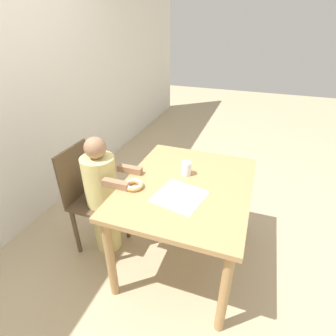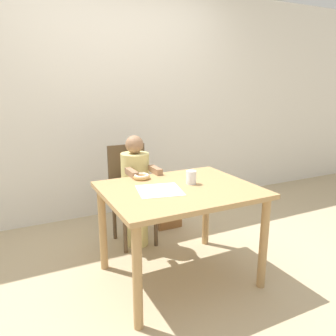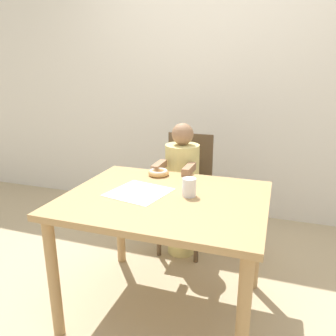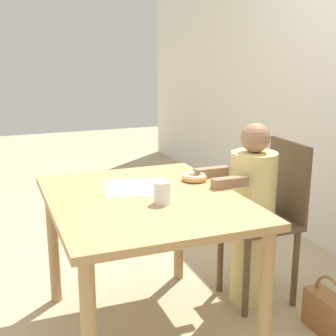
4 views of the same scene
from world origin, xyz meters
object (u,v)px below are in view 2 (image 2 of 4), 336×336
object	(u,v)px
child_figure	(136,192)
donut	(142,176)
handbag	(168,217)
chair	(132,193)
cup	(191,177)

from	to	relation	value
child_figure	donut	size ratio (longest dim) A/B	7.68
donut	handbag	world-z (taller)	donut
child_figure	chair	bearing A→B (deg)	90.00
chair	handbag	world-z (taller)	chair
handbag	cup	bearing A→B (deg)	-104.68
donut	handbag	bearing A→B (deg)	46.40
chair	child_figure	size ratio (longest dim) A/B	0.89
chair	cup	distance (m)	0.81
chair	cup	xyz separation A→B (m)	(0.22, -0.71, 0.30)
cup	handbag	bearing A→B (deg)	75.32
child_figure	donut	world-z (taller)	child_figure
donut	handbag	xyz separation A→B (m)	(0.50, 0.52, -0.63)
donut	chair	bearing A→B (deg)	81.19
donut	handbag	size ratio (longest dim) A/B	0.43
handbag	cup	distance (m)	1.07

